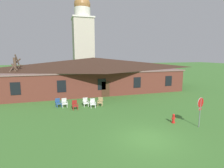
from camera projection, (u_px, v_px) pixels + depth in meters
ground_plane at (148, 139)px, 12.11m from camera, size 200.00×200.00×0.00m
brick_building at (94, 74)px, 28.42m from camera, size 26.99×10.40×5.23m
dome_tower at (83, 40)px, 43.82m from camera, size 5.18×5.18×20.23m
stop_sign at (200, 106)px, 13.89m from camera, size 0.77×0.28×2.40m
lawn_chair_by_porch at (58, 103)px, 19.49m from camera, size 0.76×0.81×0.96m
lawn_chair_near_door at (64, 103)px, 19.50m from camera, size 0.69×0.72×0.96m
lawn_chair_left_end at (75, 105)px, 18.68m from camera, size 0.68×0.71×0.96m
lawn_chair_middle at (85, 102)px, 19.77m from camera, size 0.68×0.71×0.96m
lawn_chair_right_end at (93, 103)px, 19.35m from camera, size 0.67×0.70×0.96m
lawn_chair_far_side at (100, 101)px, 19.98m from camera, size 0.79×0.83×0.96m
bare_tree_beside_building at (16, 76)px, 23.14m from camera, size 1.58×1.32×5.73m
fire_hydrant at (173, 119)px, 14.95m from camera, size 0.36×0.28×0.79m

